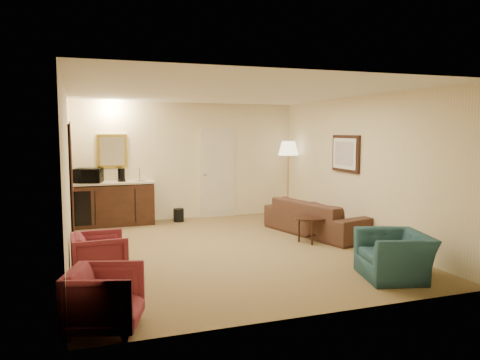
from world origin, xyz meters
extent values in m
plane|color=olive|center=(0.00, 0.00, 0.00)|extent=(6.00, 6.00, 0.00)
cube|color=beige|center=(0.00, 3.00, 1.30)|extent=(5.00, 0.02, 2.60)
cube|color=beige|center=(-2.50, 0.00, 1.30)|extent=(0.02, 6.00, 2.60)
cube|color=beige|center=(2.50, 0.00, 1.30)|extent=(0.02, 6.00, 2.60)
cube|color=white|center=(0.00, 0.00, 2.60)|extent=(5.00, 6.00, 0.02)
cube|color=beige|center=(0.70, 2.97, 1.02)|extent=(0.82, 0.06, 2.05)
cube|color=black|center=(-2.47, 1.70, 1.05)|extent=(0.06, 0.98, 2.10)
cube|color=gold|center=(-1.65, 2.97, 1.55)|extent=(0.62, 0.04, 0.72)
cube|color=black|center=(2.46, 0.40, 1.55)|extent=(0.06, 0.90, 0.70)
cube|color=#391C12|center=(-1.65, 2.72, 0.46)|extent=(1.64, 0.58, 0.92)
imported|color=black|center=(1.95, 0.52, 0.44)|extent=(1.18, 2.35, 0.88)
imported|color=#214B54|center=(1.63, -2.20, 0.41)|extent=(0.83, 1.07, 0.83)
imported|color=maroon|center=(-2.12, -1.00, 0.35)|extent=(0.66, 0.71, 0.70)
imported|color=maroon|center=(-2.15, -2.65, 0.35)|extent=(0.82, 0.85, 0.70)
cube|color=black|center=(1.64, 0.01, 0.22)|extent=(0.91, 0.76, 0.45)
cube|color=#C08740|center=(2.20, 2.38, 0.88)|extent=(0.58, 0.58, 1.76)
cylinder|color=black|center=(-0.30, 2.65, 0.14)|extent=(0.24, 0.24, 0.28)
imported|color=black|center=(-2.15, 2.69, 1.10)|extent=(0.60, 0.44, 0.36)
cylinder|color=black|center=(-1.49, 2.72, 1.06)|extent=(0.15, 0.15, 0.28)
camera|label=1|loc=(-2.36, -7.32, 1.98)|focal=35.00mm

